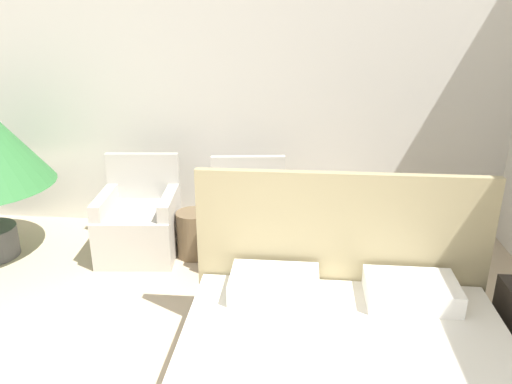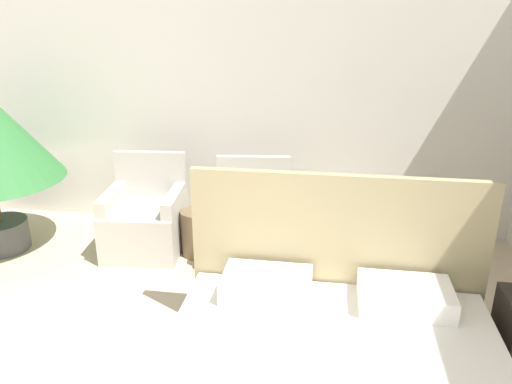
{
  "view_description": "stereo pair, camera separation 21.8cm",
  "coord_description": "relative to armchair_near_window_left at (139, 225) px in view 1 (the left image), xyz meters",
  "views": [
    {
      "loc": [
        0.79,
        -0.81,
        2.15
      ],
      "look_at": [
        0.46,
        2.73,
        0.83
      ],
      "focal_mm": 35.0,
      "sensor_mm": 36.0,
      "label": 1
    },
    {
      "loc": [
        1.0,
        -0.78,
        2.15
      ],
      "look_at": [
        0.46,
        2.73,
        0.83
      ],
      "focal_mm": 35.0,
      "sensor_mm": 36.0,
      "label": 2
    }
  ],
  "objects": [
    {
      "name": "armchair_near_window_right",
      "position": [
        1.01,
        -0.0,
        0.0
      ],
      "size": [
        0.75,
        0.76,
        0.87
      ],
      "rotation": [
        0.0,
        0.0,
        0.12
      ],
      "color": "#B7B2A8",
      "rests_on": "ground_plane"
    },
    {
      "name": "side_table",
      "position": [
        0.51,
        -0.01,
        -0.06
      ],
      "size": [
        0.31,
        0.31,
        0.43
      ],
      "color": "brown",
      "rests_on": "ground_plane"
    },
    {
      "name": "armchair_near_window_left",
      "position": [
        0.0,
        0.0,
        0.0
      ],
      "size": [
        0.73,
        0.75,
        0.87
      ],
      "rotation": [
        0.0,
        0.0,
        0.09
      ],
      "color": "#B7B2A8",
      "rests_on": "ground_plane"
    },
    {
      "name": "wall_back",
      "position": [
        0.66,
        0.75,
        1.18
      ],
      "size": [
        10.0,
        0.06,
        2.9
      ],
      "color": "silver",
      "rests_on": "ground_plane"
    }
  ]
}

